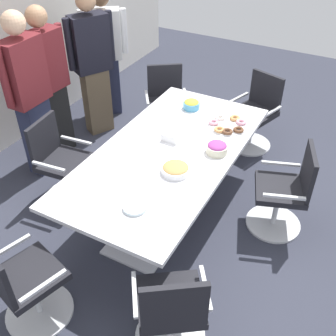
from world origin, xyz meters
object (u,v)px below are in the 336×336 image
at_px(office_chair_2, 166,107).
at_px(person_standing_3, 106,53).
at_px(person_standing_0, 30,94).
at_px(snack_bowl_cookies, 176,169).
at_px(snack_bowl_chips_yellow, 191,104).
at_px(person_standing_2, 93,64).
at_px(snack_bowl_candy_mix, 217,148).
at_px(office_chair_3, 61,165).
at_px(person_standing_1, 49,82).
at_px(office_chair_1, 255,116).
at_px(napkin_pile, 173,136).
at_px(conference_table, 168,162).
at_px(office_chair_5, 171,312).
at_px(office_chair_4, 24,285).
at_px(donut_platter, 228,125).
at_px(plate_stack, 135,207).
at_px(office_chair_0, 285,194).

relative_size(office_chair_2, person_standing_3, 0.54).
bearing_deg(person_standing_0, snack_bowl_cookies, 83.32).
xyz_separation_m(person_standing_3, snack_bowl_chips_yellow, (-0.62, -1.57, -0.07)).
xyz_separation_m(person_standing_2, snack_bowl_candy_mix, (-0.78, -1.98, -0.13)).
distance_m(office_chair_3, person_standing_1, 1.04).
bearing_deg(person_standing_1, office_chair_1, 126.11).
height_order(office_chair_2, snack_bowl_chips_yellow, office_chair_2).
bearing_deg(snack_bowl_cookies, napkin_pile, 30.61).
relative_size(office_chair_1, napkin_pile, 5.38).
bearing_deg(person_standing_1, conference_table, 83.31).
bearing_deg(office_chair_5, conference_table, 84.51).
bearing_deg(snack_bowl_cookies, office_chair_2, 31.05).
bearing_deg(person_standing_0, office_chair_4, 39.11).
distance_m(office_chair_2, person_standing_1, 1.47).
bearing_deg(office_chair_2, snack_bowl_chips_yellow, 105.96).
bearing_deg(person_standing_3, donut_platter, 125.21).
relative_size(conference_table, person_standing_3, 1.42).
bearing_deg(office_chair_2, person_standing_0, 20.31).
bearing_deg(person_standing_1, snack_bowl_cookies, 77.35).
distance_m(person_standing_3, plate_stack, 2.95).
distance_m(snack_bowl_cookies, snack_bowl_candy_mix, 0.49).
xyz_separation_m(office_chair_5, snack_bowl_candy_mix, (1.49, 0.31, 0.40)).
distance_m(person_standing_1, donut_platter, 2.07).
distance_m(office_chair_1, person_standing_3, 2.15).
height_order(person_standing_1, person_standing_2, person_standing_2).
relative_size(office_chair_5, donut_platter, 2.31).
bearing_deg(person_standing_1, person_standing_2, 171.87).
height_order(person_standing_1, snack_bowl_cookies, person_standing_1).
height_order(office_chair_2, plate_stack, office_chair_2).
bearing_deg(conference_table, snack_bowl_cookies, -140.19).
bearing_deg(napkin_pile, office_chair_3, 116.75).
bearing_deg(plate_stack, snack_bowl_chips_yellow, 10.38).
bearing_deg(person_standing_0, person_standing_2, 176.16).
bearing_deg(snack_bowl_chips_yellow, snack_bowl_candy_mix, -138.47).
xyz_separation_m(conference_table, office_chair_4, (-1.61, 0.36, -0.22)).
xyz_separation_m(snack_bowl_cookies, donut_platter, (0.93, -0.12, -0.02)).
bearing_deg(napkin_pile, person_standing_3, 52.98).
relative_size(person_standing_0, donut_platter, 4.64).
distance_m(office_chair_1, snack_bowl_cookies, 1.91).
bearing_deg(donut_platter, person_standing_0, 109.86).
bearing_deg(office_chair_0, person_standing_1, 70.47).
height_order(office_chair_0, person_standing_3, person_standing_3).
relative_size(office_chair_5, snack_bowl_chips_yellow, 5.07).
bearing_deg(office_chair_0, person_standing_3, 48.69).
bearing_deg(conference_table, person_standing_0, 91.19).
xyz_separation_m(office_chair_0, person_standing_2, (0.64, 2.65, 0.53)).
height_order(office_chair_2, person_standing_0, person_standing_0).
bearing_deg(donut_platter, office_chair_5, -168.87).
relative_size(person_standing_1, person_standing_2, 0.99).
xyz_separation_m(person_standing_0, person_standing_3, (1.49, 0.09, -0.08)).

